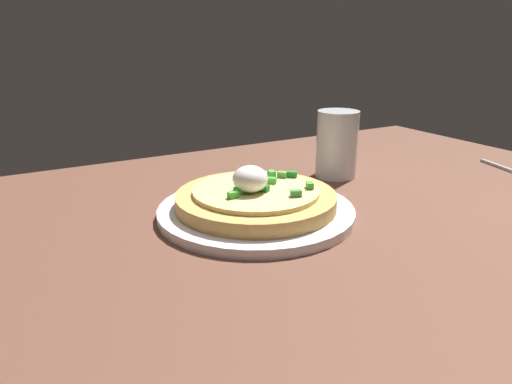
{
  "coord_description": "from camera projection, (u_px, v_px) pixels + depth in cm",
  "views": [
    {
      "loc": [
        33.97,
        44.71,
        25.52
      ],
      "look_at": [
        6.74,
        -3.17,
        6.56
      ],
      "focal_mm": 32.5,
      "sensor_mm": 36.0,
      "label": 1
    }
  ],
  "objects": [
    {
      "name": "plate",
      "position": [
        256.0,
        211.0,
        0.59
      ],
      "size": [
        24.97,
        24.97,
        1.2
      ],
      "primitive_type": "cylinder",
      "color": "white",
      "rests_on": "dining_table"
    },
    {
      "name": "dining_table",
      "position": [
        313.0,
        226.0,
        0.6
      ],
      "size": [
        108.36,
        77.07,
        3.36
      ],
      "primitive_type": "cube",
      "color": "brown",
      "rests_on": "ground"
    },
    {
      "name": "pizza",
      "position": [
        256.0,
        197.0,
        0.58
      ],
      "size": [
        20.35,
        20.35,
        5.71
      ],
      "color": "tan",
      "rests_on": "plate"
    },
    {
      "name": "cup_near",
      "position": [
        337.0,
        146.0,
        0.74
      ],
      "size": [
        6.59,
        6.59,
        10.63
      ],
      "color": "silver",
      "rests_on": "dining_table"
    },
    {
      "name": "fork",
      "position": [
        508.0,
        170.0,
        0.78
      ],
      "size": [
        3.89,
        10.85,
        0.5
      ],
      "rotation": [
        0.0,
        0.0,
        1.3
      ],
      "color": "#B7B7BC",
      "rests_on": "dining_table"
    }
  ]
}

